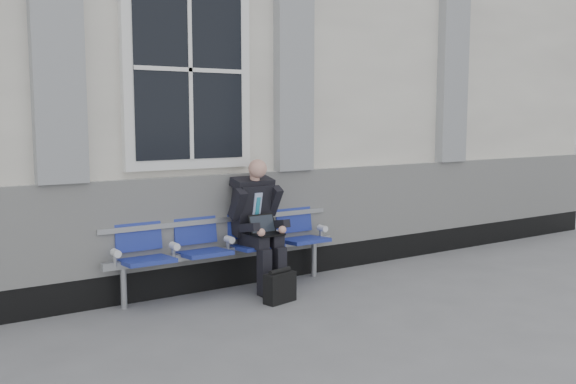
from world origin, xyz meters
TOP-DOWN VIEW (x-y plane):
  - ground at (0.00, 0.00)m, footprint 70.00×70.00m
  - station_building at (-0.02, 3.47)m, footprint 14.40×4.40m
  - bench at (0.68, 1.32)m, footprint 2.60×0.47m
  - businessman at (0.99, 1.19)m, footprint 0.54×0.72m
  - briefcase at (0.91, 0.66)m, footprint 0.35×0.20m

SIDE VIEW (x-z plane):
  - ground at x=0.00m, z-range 0.00..0.00m
  - briefcase at x=0.91m, z-range -0.01..0.32m
  - bench at x=0.68m, z-range 0.10..1.01m
  - businessman at x=0.99m, z-range 0.06..1.42m
  - station_building at x=-0.02m, z-range -0.02..4.47m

